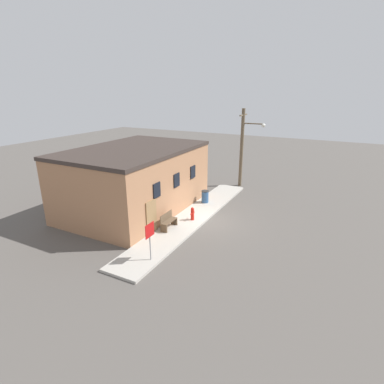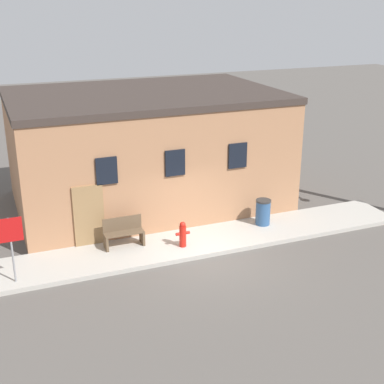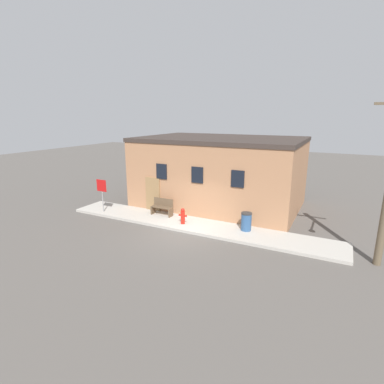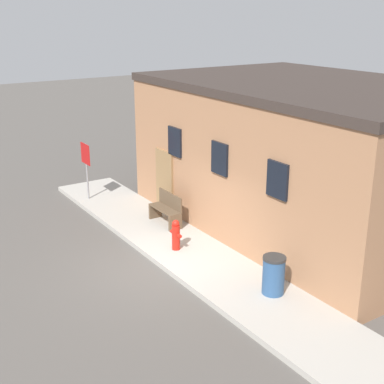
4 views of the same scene
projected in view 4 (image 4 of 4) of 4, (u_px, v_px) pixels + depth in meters
ground_plane at (160, 268)px, 14.14m from camera, size 80.00×80.00×0.00m
sidewalk at (194, 256)px, 14.67m from camera, size 15.35×2.14×0.15m
brick_building at (308, 155)px, 16.50m from camera, size 10.14×6.87×4.48m
fire_hydrant at (176, 235)px, 14.78m from camera, size 0.47×0.23×0.87m
stop_sign at (86, 160)px, 18.47m from camera, size 0.71×0.06×1.99m
bench at (167, 209)px, 16.58m from camera, size 1.30×0.44×0.98m
trash_bin at (274, 275)px, 12.46m from camera, size 0.55×0.55×0.93m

